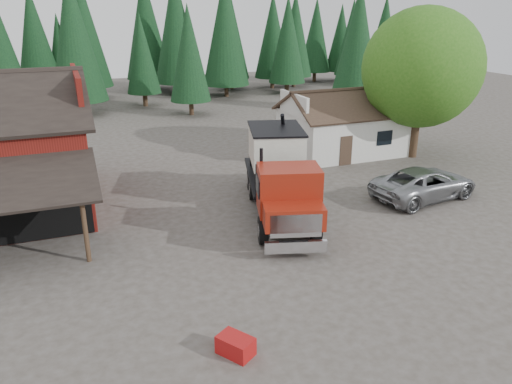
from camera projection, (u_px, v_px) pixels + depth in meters
name	position (u px, v px, depth m)	size (l,w,h in m)	color
ground	(231.00, 260.00, 21.10)	(120.00, 120.00, 0.00)	#413B33
farmhouse	(343.00, 129.00, 36.28)	(8.60, 6.42, 4.65)	silver
deciduous_tree	(422.00, 72.00, 33.52)	(8.00, 8.00, 10.20)	#382619
conifer_backdrop	(115.00, 99.00, 57.75)	(76.00, 16.00, 16.00)	black
near_pine_b	(189.00, 53.00, 47.26)	(3.96, 3.96, 10.40)	#382619
near_pine_c	(358.00, 41.00, 48.87)	(4.84, 4.84, 12.40)	#382619
near_pine_d	(74.00, 37.00, 46.82)	(5.28, 5.28, 13.40)	#382619
feed_truck	(280.00, 172.00, 25.21)	(5.61, 10.82, 4.72)	black
silver_car	(424.00, 183.00, 27.61)	(2.90, 6.29, 1.75)	#929599
equip_box	(236.00, 346.00, 15.31)	(0.70, 1.10, 0.60)	#9C1111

